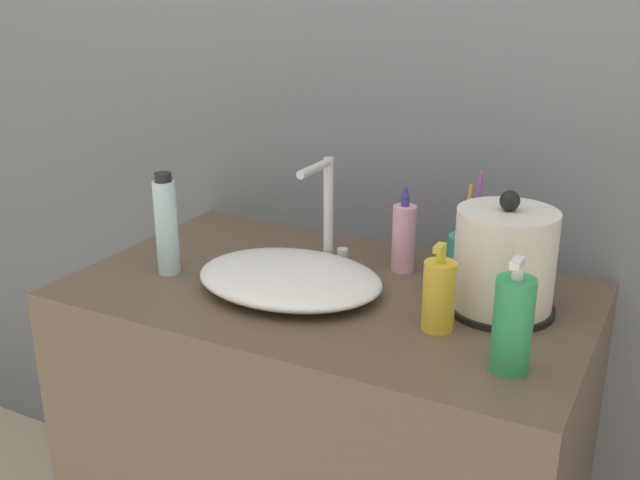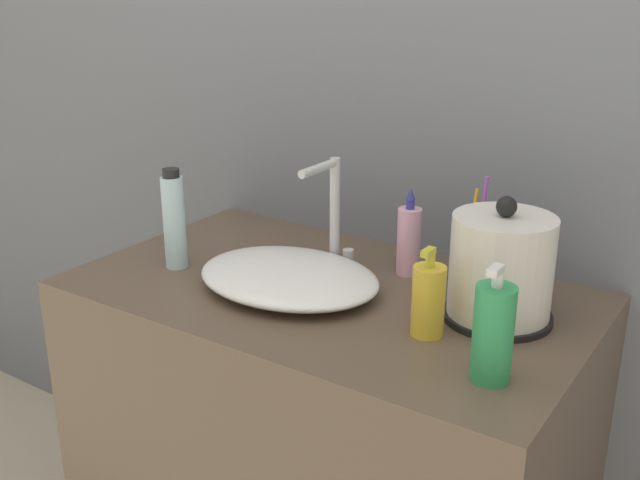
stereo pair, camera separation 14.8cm
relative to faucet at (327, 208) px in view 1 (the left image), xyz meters
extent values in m
cube|color=slate|center=(0.06, 0.22, 0.29)|extent=(6.00, 0.04, 2.60)
cube|color=brown|center=(0.06, -0.11, -0.57)|extent=(1.03, 0.61, 0.88)
ellipsoid|color=white|center=(0.00, -0.16, -0.10)|extent=(0.38, 0.30, 0.05)
cylinder|color=silver|center=(0.00, 0.01, -0.01)|extent=(0.02, 0.02, 0.24)
cylinder|color=silver|center=(0.00, -0.05, 0.10)|extent=(0.02, 0.12, 0.02)
cylinder|color=silver|center=(0.03, 0.01, -0.11)|extent=(0.02, 0.02, 0.04)
cylinder|color=black|center=(0.39, -0.05, -0.12)|extent=(0.20, 0.20, 0.01)
cylinder|color=white|center=(0.39, -0.05, -0.03)|extent=(0.19, 0.19, 0.20)
sphere|color=black|center=(0.39, -0.05, 0.09)|extent=(0.04, 0.04, 0.04)
cylinder|color=teal|center=(0.29, 0.08, -0.08)|extent=(0.08, 0.08, 0.09)
cylinder|color=#B24CCC|center=(0.30, 0.09, 0.00)|extent=(0.02, 0.01, 0.19)
cylinder|color=yellow|center=(0.28, 0.09, -0.01)|extent=(0.02, 0.02, 0.16)
cylinder|color=#2D9956|center=(0.46, -0.27, -0.05)|extent=(0.06, 0.06, 0.16)
cylinder|color=white|center=(0.46, -0.27, 0.04)|extent=(0.02, 0.02, 0.02)
cube|color=white|center=(0.46, -0.28, 0.06)|extent=(0.02, 0.03, 0.01)
cylinder|color=#EAA8C6|center=(0.15, 0.05, -0.06)|extent=(0.05, 0.05, 0.14)
cylinder|color=#333399|center=(0.15, 0.05, 0.02)|extent=(0.02, 0.02, 0.02)
cone|color=#333399|center=(0.15, 0.05, 0.05)|extent=(0.02, 0.02, 0.02)
cylinder|color=silver|center=(-0.28, -0.19, -0.03)|extent=(0.05, 0.05, 0.20)
cylinder|color=black|center=(-0.28, -0.19, 0.08)|extent=(0.04, 0.04, 0.02)
cylinder|color=gold|center=(0.31, -0.18, -0.07)|extent=(0.06, 0.06, 0.13)
cylinder|color=gold|center=(0.31, -0.18, 0.01)|extent=(0.02, 0.02, 0.02)
cube|color=gold|center=(0.31, -0.19, 0.03)|extent=(0.01, 0.03, 0.01)
camera|label=1|loc=(0.69, -1.34, 0.47)|focal=42.00mm
camera|label=2|loc=(0.82, -1.27, 0.47)|focal=42.00mm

